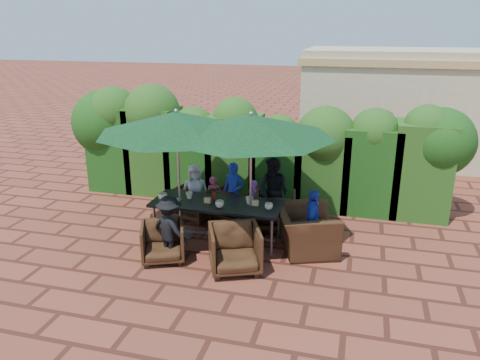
% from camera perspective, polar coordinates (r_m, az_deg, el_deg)
% --- Properties ---
extents(ground, '(80.00, 80.00, 0.00)m').
position_cam_1_polar(ground, '(8.81, -1.41, -7.58)').
color(ground, brown).
rests_on(ground, ground).
extents(dining_table, '(2.41, 0.90, 0.75)m').
position_cam_1_polar(dining_table, '(8.65, -2.84, -3.21)').
color(dining_table, black).
rests_on(dining_table, ground).
extents(umbrella_left, '(2.87, 2.87, 2.46)m').
position_cam_1_polar(umbrella_left, '(8.41, -7.75, 6.96)').
color(umbrella_left, gray).
rests_on(umbrella_left, ground).
extents(umbrella_right, '(2.95, 2.95, 2.46)m').
position_cam_1_polar(umbrella_right, '(8.07, 1.35, 6.65)').
color(umbrella_right, gray).
rests_on(umbrella_right, ground).
extents(chair_far_left, '(0.89, 0.86, 0.76)m').
position_cam_1_polar(chair_far_left, '(9.79, -5.51, -2.53)').
color(chair_far_left, black).
rests_on(chair_far_left, ground).
extents(chair_far_mid, '(0.88, 0.85, 0.74)m').
position_cam_1_polar(chair_far_mid, '(9.70, -0.68, -2.69)').
color(chair_far_mid, black).
rests_on(chair_far_mid, ground).
extents(chair_far_right, '(0.87, 0.83, 0.80)m').
position_cam_1_polar(chair_far_right, '(9.31, 4.35, -3.48)').
color(chair_far_right, black).
rests_on(chair_far_right, ground).
extents(chair_near_left, '(0.91, 0.89, 0.73)m').
position_cam_1_polar(chair_near_left, '(8.15, -9.41, -7.24)').
color(chair_near_left, black).
rests_on(chair_near_left, ground).
extents(chair_near_right, '(1.04, 1.01, 0.83)m').
position_cam_1_polar(chair_near_right, '(7.70, -0.63, -8.15)').
color(chair_near_right, black).
rests_on(chair_near_right, ground).
extents(chair_end_right, '(1.11, 1.35, 1.01)m').
position_cam_1_polar(chair_end_right, '(8.41, 8.09, -5.27)').
color(chair_end_right, black).
rests_on(chair_end_right, ground).
extents(adult_far_left, '(0.65, 0.52, 1.16)m').
position_cam_1_polar(adult_far_left, '(9.71, -5.50, -1.43)').
color(adult_far_left, silver).
rests_on(adult_far_left, ground).
extents(adult_far_mid, '(0.50, 0.43, 1.25)m').
position_cam_1_polar(adult_far_mid, '(9.47, -0.83, -1.58)').
color(adult_far_mid, '#1E32A4').
rests_on(adult_far_mid, ground).
extents(adult_far_right, '(0.77, 0.65, 1.38)m').
position_cam_1_polar(adult_far_right, '(9.36, 4.11, -1.43)').
color(adult_far_right, black).
rests_on(adult_far_right, ground).
extents(adult_near_left, '(0.82, 0.60, 1.16)m').
position_cam_1_polar(adult_near_left, '(8.03, -8.57, -5.91)').
color(adult_near_left, black).
rests_on(adult_near_left, ground).
extents(adult_end_right, '(0.39, 0.71, 1.17)m').
position_cam_1_polar(adult_end_right, '(8.30, 8.81, -5.05)').
color(adult_end_right, '#1E32A4').
rests_on(adult_end_right, ground).
extents(child_left, '(0.40, 0.37, 0.89)m').
position_cam_1_polar(child_left, '(9.75, -3.22, -2.14)').
color(child_left, '#D44A6A').
rests_on(child_left, ground).
extents(child_right, '(0.33, 0.27, 0.88)m').
position_cam_1_polar(child_right, '(9.54, 1.71, -2.63)').
color(child_right, '#AB51B1').
rests_on(child_right, ground).
extents(pedestrian_a, '(1.51, 1.16, 1.55)m').
position_cam_1_polar(pedestrian_a, '(12.15, 11.90, 3.29)').
color(pedestrian_a, '#217C3B').
rests_on(pedestrian_a, ground).
extents(pedestrian_b, '(0.95, 0.65, 1.86)m').
position_cam_1_polar(pedestrian_b, '(12.43, 16.74, 3.97)').
color(pedestrian_b, '#D44A6A').
rests_on(pedestrian_b, ground).
extents(pedestrian_c, '(1.08, 0.79, 1.54)m').
position_cam_1_polar(pedestrian_c, '(12.22, 20.30, 2.58)').
color(pedestrian_c, gray).
rests_on(pedestrian_c, ground).
extents(cup_a, '(0.17, 0.17, 0.13)m').
position_cam_1_polar(cup_a, '(8.83, -9.40, -2.02)').
color(cup_a, beige).
rests_on(cup_a, dining_table).
extents(cup_b, '(0.13, 0.13, 0.13)m').
position_cam_1_polar(cup_b, '(8.84, -6.20, -1.87)').
color(cup_b, beige).
rests_on(cup_b, dining_table).
extents(cup_c, '(0.16, 0.16, 0.13)m').
position_cam_1_polar(cup_c, '(8.38, -2.51, -2.94)').
color(cup_c, beige).
rests_on(cup_c, dining_table).
extents(cup_d, '(0.14, 0.14, 0.13)m').
position_cam_1_polar(cup_d, '(8.53, 1.14, -2.49)').
color(cup_d, beige).
rests_on(cup_d, dining_table).
extents(cup_e, '(0.15, 0.15, 0.12)m').
position_cam_1_polar(cup_e, '(8.29, 3.53, -3.22)').
color(cup_e, beige).
rests_on(cup_e, dining_table).
extents(ketchup_bottle, '(0.04, 0.04, 0.17)m').
position_cam_1_polar(ketchup_bottle, '(8.71, -3.22, -1.95)').
color(ketchup_bottle, '#B20C0A').
rests_on(ketchup_bottle, dining_table).
extents(sauce_bottle, '(0.04, 0.04, 0.17)m').
position_cam_1_polar(sauce_bottle, '(8.70, -3.13, -1.96)').
color(sauce_bottle, '#4C230C').
rests_on(sauce_bottle, dining_table).
extents(serving_tray, '(0.35, 0.25, 0.02)m').
position_cam_1_polar(serving_tray, '(8.78, -8.45, -2.48)').
color(serving_tray, '#A97C51').
rests_on(serving_tray, dining_table).
extents(number_block_left, '(0.12, 0.06, 0.10)m').
position_cam_1_polar(number_block_left, '(8.60, -3.99, -2.48)').
color(number_block_left, '#DBB470').
rests_on(number_block_left, dining_table).
extents(number_block_right, '(0.12, 0.06, 0.10)m').
position_cam_1_polar(number_block_right, '(8.46, 1.86, -2.80)').
color(number_block_right, '#DBB470').
rests_on(number_block_right, dining_table).
extents(hedge_wall, '(9.10, 1.60, 2.59)m').
position_cam_1_polar(hedge_wall, '(10.54, 0.51, 4.55)').
color(hedge_wall, '#12350E').
rests_on(hedge_wall, ground).
extents(building, '(6.20, 3.08, 3.20)m').
position_cam_1_polar(building, '(14.82, 19.81, 8.57)').
color(building, beige).
rests_on(building, ground).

